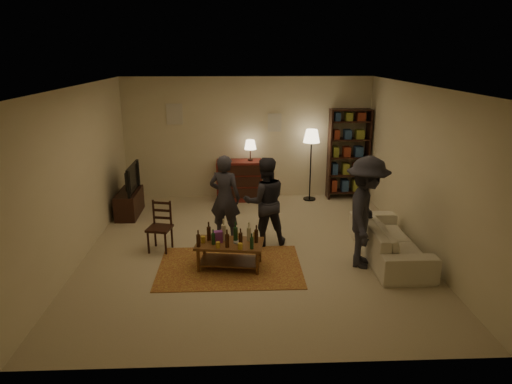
{
  "coord_description": "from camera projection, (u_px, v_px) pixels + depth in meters",
  "views": [
    {
      "loc": [
        -0.25,
        -7.11,
        3.2
      ],
      "look_at": [
        0.06,
        0.1,
        0.98
      ],
      "focal_mm": 32.0,
      "sensor_mm": 36.0,
      "label": 1
    }
  ],
  "objects": [
    {
      "name": "rug",
      "position": [
        230.0,
        267.0,
        7.08
      ],
      "size": [
        2.2,
        1.5,
        0.01
      ],
      "primitive_type": "cube",
      "color": "maroon",
      "rests_on": "ground"
    },
    {
      "name": "dining_chair",
      "position": [
        161.0,
        225.0,
        7.6
      ],
      "size": [
        0.44,
        0.44,
        0.85
      ],
      "rotation": [
        0.0,
        0.0,
        -0.22
      ],
      "color": "black",
      "rests_on": "ground"
    },
    {
      "name": "person_right",
      "position": [
        265.0,
        202.0,
        7.74
      ],
      "size": [
        0.83,
        0.69,
        1.54
      ],
      "primitive_type": "imported",
      "rotation": [
        0.0,
        0.0,
        3.29
      ],
      "color": "#232229",
      "rests_on": "ground"
    },
    {
      "name": "floor_lamp",
      "position": [
        311.0,
        141.0,
        9.93
      ],
      "size": [
        0.36,
        0.36,
        1.59
      ],
      "color": "black",
      "rests_on": "ground"
    },
    {
      "name": "dresser",
      "position": [
        240.0,
        179.0,
        10.19
      ],
      "size": [
        1.0,
        0.5,
        1.36
      ],
      "color": "maroon",
      "rests_on": "ground"
    },
    {
      "name": "room_shell",
      "position": [
        218.0,
        118.0,
        10.03
      ],
      "size": [
        6.0,
        6.0,
        6.0
      ],
      "color": "beige",
      "rests_on": "ground"
    },
    {
      "name": "floor",
      "position": [
        253.0,
        249.0,
        7.74
      ],
      "size": [
        6.0,
        6.0,
        0.0
      ],
      "primitive_type": "plane",
      "color": "#C6B793",
      "rests_on": "ground"
    },
    {
      "name": "coffee_table",
      "position": [
        229.0,
        245.0,
        6.97
      ],
      "size": [
        1.08,
        0.69,
        0.75
      ],
      "rotation": [
        0.0,
        0.0,
        -0.14
      ],
      "color": "brown",
      "rests_on": "ground"
    },
    {
      "name": "sofa",
      "position": [
        389.0,
        239.0,
        7.36
      ],
      "size": [
        0.81,
        2.08,
        0.61
      ],
      "primitive_type": "imported",
      "rotation": [
        0.0,
        0.0,
        1.57
      ],
      "color": "beige",
      "rests_on": "ground"
    },
    {
      "name": "bookshelf",
      "position": [
        348.0,
        153.0,
        10.19
      ],
      "size": [
        0.9,
        0.34,
        2.02
      ],
      "color": "black",
      "rests_on": "ground"
    },
    {
      "name": "person_by_sofa",
      "position": [
        366.0,
        213.0,
        6.91
      ],
      "size": [
        0.98,
        1.27,
        1.74
      ],
      "primitive_type": "imported",
      "rotation": [
        0.0,
        0.0,
        1.23
      ],
      "color": "#25252C",
      "rests_on": "ground"
    },
    {
      "name": "tv_stand",
      "position": [
        129.0,
        197.0,
        9.25
      ],
      "size": [
        0.4,
        1.0,
        1.06
      ],
      "color": "black",
      "rests_on": "ground"
    },
    {
      "name": "person_left",
      "position": [
        225.0,
        198.0,
        7.97
      ],
      "size": [
        0.64,
        0.51,
        1.52
      ],
      "primitive_type": "imported",
      "rotation": [
        0.0,
        0.0,
        2.84
      ],
      "color": "#2A2932",
      "rests_on": "ground"
    }
  ]
}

